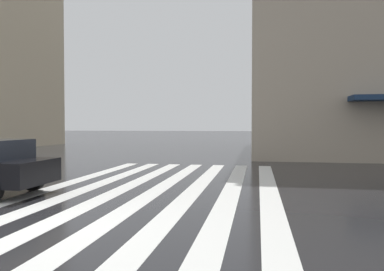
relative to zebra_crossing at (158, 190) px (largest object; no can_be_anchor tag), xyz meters
name	(u,v)px	position (x,y,z in m)	size (l,w,h in m)	color
ground_plane	(27,228)	(-4.00, 1.24, 0.00)	(220.00, 220.00, 0.00)	black
zebra_crossing	(158,190)	(0.00, 0.00, 0.00)	(13.00, 6.50, 0.01)	silver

